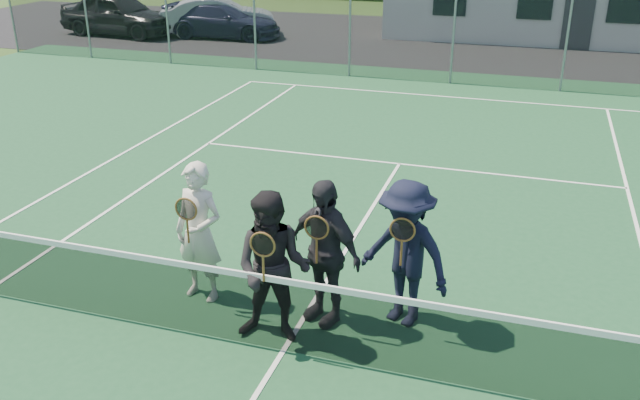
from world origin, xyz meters
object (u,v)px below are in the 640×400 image
(car_a, at_px, (119,14))
(player_a, at_px, (199,232))
(player_b, at_px, (273,269))
(car_c, at_px, (224,21))
(player_c, at_px, (324,251))
(tennis_net, at_px, (282,312))
(car_b, at_px, (218,17))
(player_d, at_px, (405,254))

(car_a, distance_m, player_a, 20.83)
(car_a, height_order, player_b, player_b)
(player_a, bearing_deg, car_c, 114.48)
(car_c, height_order, player_c, player_c)
(tennis_net, relative_size, player_a, 6.49)
(car_b, xyz_separation_m, player_c, (10.09, -18.11, 0.19))
(car_b, bearing_deg, player_a, -178.62)
(car_a, xyz_separation_m, car_b, (3.70, 1.20, -0.09))
(car_a, height_order, player_c, player_c)
(player_b, bearing_deg, car_b, 117.40)
(player_d, bearing_deg, car_b, 121.63)
(car_a, xyz_separation_m, tennis_net, (13.57, -17.70, -0.27))
(player_b, bearing_deg, player_a, 154.54)
(car_a, bearing_deg, player_d, -132.72)
(player_a, xyz_separation_m, player_b, (1.20, -0.57, -0.00))
(car_a, distance_m, player_d, 22.23)
(car_a, bearing_deg, car_b, -66.16)
(player_d, bearing_deg, player_b, -148.90)
(car_b, bearing_deg, tennis_net, -176.16)
(player_c, bearing_deg, tennis_net, -105.72)
(car_b, relative_size, player_c, 2.45)
(player_a, bearing_deg, player_d, 5.14)
(car_b, relative_size, player_d, 2.45)
(car_b, xyz_separation_m, player_d, (11.00, -17.87, 0.19))
(tennis_net, relative_size, player_b, 6.49)
(car_c, xyz_separation_m, player_d, (10.56, -17.41, 0.27))
(car_b, xyz_separation_m, player_b, (9.68, -18.67, 0.19))
(car_b, distance_m, player_a, 19.98)
(tennis_net, height_order, player_b, player_b)
(car_a, relative_size, player_c, 2.65)
(player_a, relative_size, player_d, 1.00)
(car_a, distance_m, car_c, 4.22)
(tennis_net, height_order, player_a, player_a)
(player_b, height_order, player_c, same)
(car_b, distance_m, car_c, 0.65)
(car_b, distance_m, player_c, 20.73)
(player_d, bearing_deg, tennis_net, -137.74)
(car_b, bearing_deg, player_d, -172.10)
(car_c, bearing_deg, car_b, 42.45)
(car_c, height_order, tennis_net, car_c)
(player_d, bearing_deg, car_c, 121.23)
(car_b, relative_size, player_a, 2.45)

